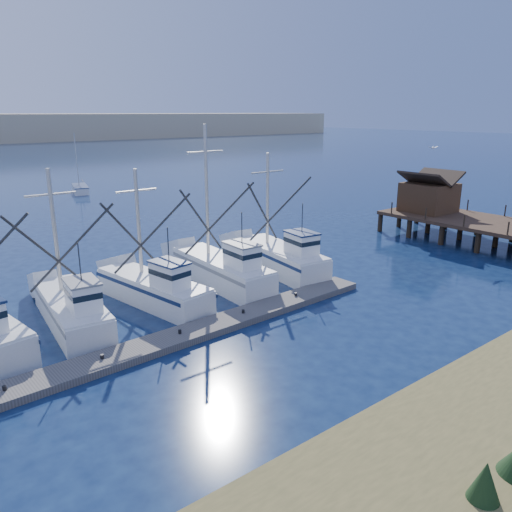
% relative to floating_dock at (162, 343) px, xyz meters
% --- Properties ---
extents(ground, '(500.00, 500.00, 0.00)m').
position_rel_floating_dock_xyz_m(ground, '(8.99, -6.12, -0.18)').
color(ground, '#0D1939').
rests_on(ground, ground).
extents(floating_dock, '(27.08, 2.86, 0.36)m').
position_rel_floating_dock_xyz_m(floating_dock, '(0.00, 0.00, 0.00)').
color(floating_dock, '#5E5854').
rests_on(floating_dock, ground).
extents(timber_pier, '(7.00, 20.00, 8.00)m').
position_rel_floating_dock_xyz_m(timber_pier, '(30.48, 2.33, 2.39)').
color(timber_pier, black).
rests_on(timber_pier, ground).
extents(trawler_fleet, '(27.43, 8.98, 10.10)m').
position_rel_floating_dock_xyz_m(trawler_fleet, '(0.61, 5.03, 0.82)').
color(trawler_fleet, silver).
rests_on(trawler_fleet, ground).
extents(sailboat_near, '(3.22, 6.08, 8.10)m').
position_rel_floating_dock_xyz_m(sailboat_near, '(13.62, 49.52, 0.31)').
color(sailboat_near, silver).
rests_on(sailboat_near, ground).
extents(flying_gull, '(1.25, 0.23, 0.23)m').
position_rel_floating_dock_xyz_m(flying_gull, '(28.32, 4.53, 7.73)').
color(flying_gull, white).
rests_on(flying_gull, ground).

